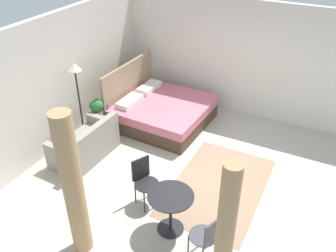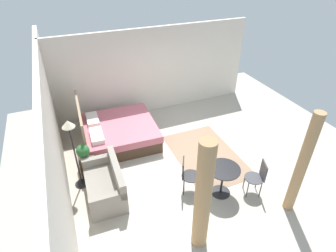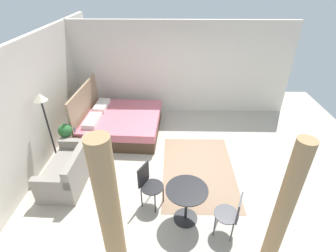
# 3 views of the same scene
# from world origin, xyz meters

# --- Properties ---
(ground_plane) EXTENTS (8.41, 9.46, 0.02)m
(ground_plane) POSITION_xyz_m (0.00, 0.00, -0.01)
(ground_plane) COLOR #B2A899
(wall_back) EXTENTS (8.41, 0.12, 2.74)m
(wall_back) POSITION_xyz_m (0.00, 3.23, 1.37)
(wall_back) COLOR silver
(wall_back) RESTS_ON ground
(wall_right) EXTENTS (0.12, 6.46, 2.74)m
(wall_right) POSITION_xyz_m (2.71, 0.00, 1.37)
(wall_right) COLOR silver
(wall_right) RESTS_ON ground
(area_rug) EXTENTS (2.47, 1.58, 0.01)m
(area_rug) POSITION_xyz_m (-0.23, -0.37, 0.00)
(area_rug) COLOR #93755B
(area_rug) RESTS_ON ground
(bed) EXTENTS (2.06, 2.07, 1.32)m
(bed) POSITION_xyz_m (1.32, 1.66, 0.31)
(bed) COLOR #473323
(bed) RESTS_ON ground
(couch) EXTENTS (1.43, 0.81, 0.81)m
(couch) POSITION_xyz_m (-0.61, 2.38, 0.29)
(couch) COLOR gray
(couch) RESTS_ON ground
(nightstand) EXTENTS (0.46, 0.38, 0.47)m
(nightstand) POSITION_xyz_m (0.35, 2.65, 0.24)
(nightstand) COLOR #473323
(nightstand) RESTS_ON ground
(potted_plant) EXTENTS (0.31, 0.31, 0.40)m
(potted_plant) POSITION_xyz_m (0.25, 2.69, 0.68)
(potted_plant) COLOR tan
(potted_plant) RESTS_ON nightstand
(vase) EXTENTS (0.12, 0.12, 0.21)m
(vase) POSITION_xyz_m (0.47, 2.61, 0.57)
(vase) COLOR slate
(vase) RESTS_ON nightstand
(floor_lamp) EXTENTS (0.32, 0.32, 1.78)m
(floor_lamp) POSITION_xyz_m (-0.06, 2.87, 1.37)
(floor_lamp) COLOR black
(floor_lamp) RESTS_ON ground
(balcony_table) EXTENTS (0.72, 0.72, 0.73)m
(balcony_table) POSITION_xyz_m (-1.55, -0.03, 0.51)
(balcony_table) COLOR black
(balcony_table) RESTS_ON ground
(cafe_chair_near_window) EXTENTS (0.53, 0.53, 0.86)m
(cafe_chair_near_window) POSITION_xyz_m (-1.83, -0.75, 0.52)
(cafe_chair_near_window) COLOR #3F3F44
(cafe_chair_near_window) RESTS_ON ground
(cafe_chair_near_couch) EXTENTS (0.57, 0.57, 0.88)m
(cafe_chair_near_couch) POSITION_xyz_m (-1.18, 0.67, 0.53)
(cafe_chair_near_couch) COLOR black
(cafe_chair_near_couch) RESTS_ON ground
(curtain_left) EXTENTS (0.21, 0.21, 2.38)m
(curtain_left) POSITION_xyz_m (-2.46, -1.15, 1.19)
(curtain_left) COLOR tan
(curtain_left) RESTS_ON ground
(curtain_right) EXTENTS (0.29, 0.29, 2.38)m
(curtain_right) POSITION_xyz_m (-2.46, 1.01, 1.19)
(curtain_right) COLOR tan
(curtain_right) RESTS_ON ground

